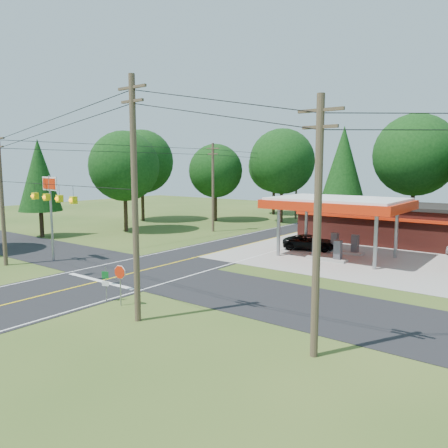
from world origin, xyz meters
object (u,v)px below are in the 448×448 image
Objects in this scene: big_stop_sign at (50,198)px; gas_canopy at (338,205)px; octagonal_stop_sign at (120,276)px; suv_car at (310,243)px.

gas_canopy is at bearing 41.44° from big_stop_sign.
gas_canopy is 19.60m from octagonal_stop_sign.
suv_car is (-3.09, 1.50, -3.61)m from gas_canopy.
gas_canopy reaches higher than octagonal_stop_sign.
gas_canopy is 2.24× the size of suv_car.
gas_canopy is 22.69m from big_stop_sign.
gas_canopy reaches higher than suv_car.
suv_car is 2.14× the size of octagonal_stop_sign.
gas_canopy is 4.98m from suv_car.
octagonal_stop_sign is at bearing -101.81° from gas_canopy.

